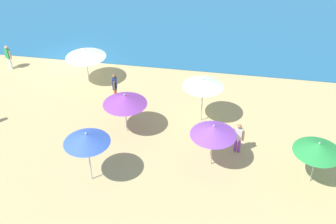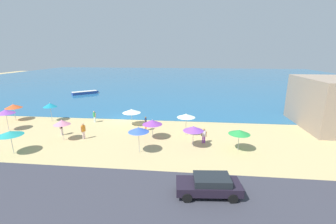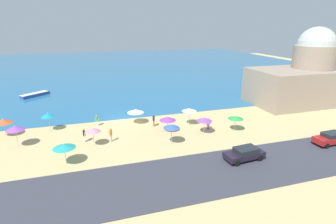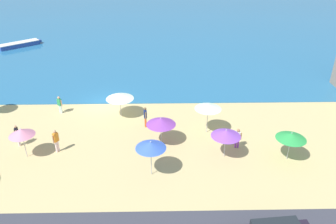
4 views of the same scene
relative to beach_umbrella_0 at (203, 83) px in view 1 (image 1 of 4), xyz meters
The scene contains 10 objects.
ground_plane 10.85m from the beach_umbrella_0, 150.15° to the left, with size 160.00×160.00×0.00m, color tan.
beach_umbrella_0 is the anchor object (origin of this frame).
beach_umbrella_1 7.78m from the beach_umbrella_0, 158.45° to the left, with size 2.40×2.40×2.25m.
beach_umbrella_5 6.84m from the beach_umbrella_0, 129.38° to the right, with size 1.99×1.99×2.62m.
beach_umbrella_7 6.49m from the beach_umbrella_0, 35.39° to the right, with size 2.09×2.09×2.20m.
beach_umbrella_8 4.03m from the beach_umbrella_0, 157.12° to the right, with size 2.21×2.21×2.25m.
beach_umbrella_9 3.51m from the beach_umbrella_0, 76.19° to the right, with size 2.09×2.09×2.27m.
bather_0 13.29m from the beach_umbrella_0, 164.33° to the left, with size 0.51×0.37×1.63m.
bather_1 5.26m from the beach_umbrella_0, 168.72° to the left, with size 0.28×0.56×1.79m.
bather_3 3.31m from the beach_umbrella_0, 48.59° to the right, with size 0.56×0.29×1.61m.
Camera 1 is at (10.56, -23.55, 13.27)m, focal length 45.00 mm.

